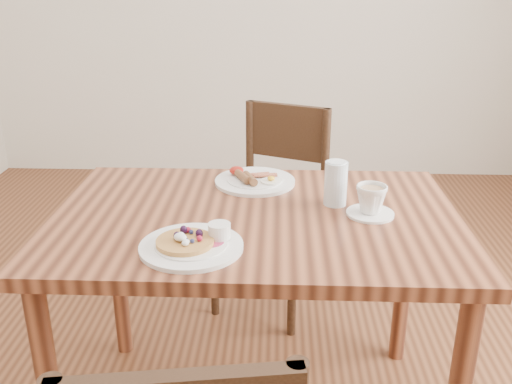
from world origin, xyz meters
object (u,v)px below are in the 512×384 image
dining_table (256,244)px  water_glass (336,183)px  pancake_plate (193,243)px  teacup_saucer (371,201)px  chair_far (275,199)px  breakfast_plate (254,180)px

dining_table → water_glass: size_ratio=8.85×
pancake_plate → water_glass: (0.39, 0.31, 0.05)m
dining_table → teacup_saucer: teacup_saucer is taller
dining_table → chair_far: bearing=86.1°
breakfast_plate → pancake_plate: bearing=-105.6°
chair_far → water_glass: (0.19, -0.67, 0.32)m
chair_far → dining_table: bearing=108.7°
dining_table → breakfast_plate: (-0.02, 0.26, 0.11)m
pancake_plate → water_glass: water_glass is taller
pancake_plate → teacup_saucer: 0.54m
water_glass → teacup_saucer: bearing=-38.5°
teacup_saucer → water_glass: water_glass is taller
water_glass → pancake_plate: bearing=-141.5°
dining_table → water_glass: 0.30m
dining_table → teacup_saucer: 0.36m
breakfast_plate → teacup_saucer: size_ratio=1.93×
breakfast_plate → teacup_saucer: teacup_saucer is taller
dining_table → water_glass: (0.24, 0.09, 0.17)m
dining_table → teacup_saucer: size_ratio=8.57×
pancake_plate → teacup_saucer: size_ratio=1.93×
pancake_plate → breakfast_plate: pancake_plate is taller
teacup_saucer → water_glass: bearing=141.5°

